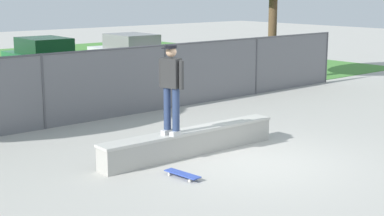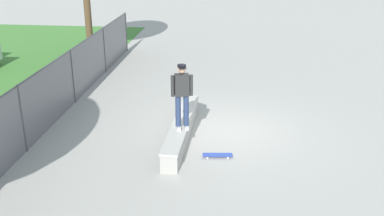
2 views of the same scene
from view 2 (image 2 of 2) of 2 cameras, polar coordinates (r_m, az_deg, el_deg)
The scene contains 5 objects.
ground_plane at distance 13.85m, azimuth 4.32°, elevation -2.91°, with size 80.00×80.00×0.00m, color #ADAAA3.
concrete_ledge at distance 13.26m, azimuth -1.28°, elevation -2.66°, with size 4.42×0.59×0.55m.
skateboarder at distance 12.23m, azimuth -1.27°, elevation 1.81°, with size 0.36×0.58×1.84m.
skateboard at distance 12.23m, azimuth 3.22°, elevation -5.90°, with size 0.28×0.82×0.09m.
chainlink_fence at distance 14.62m, azimuth -17.37°, elevation 1.86°, with size 19.50×0.07×1.92m.
Camera 2 is at (-12.65, -0.29, 5.61)m, focal length 42.48 mm.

